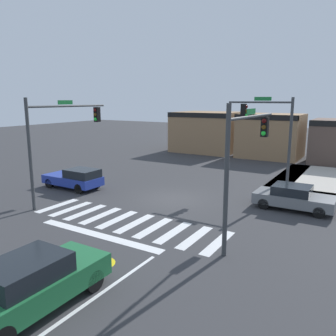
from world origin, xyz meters
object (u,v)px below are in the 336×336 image
(car_gray, at_px, (293,197))
(traffic_signal_northeast, at_px, (269,127))
(traffic_signal_southwest, at_px, (62,130))
(car_green, at_px, (31,284))
(car_blue, at_px, (75,178))
(traffic_signal_southeast, at_px, (246,147))

(car_gray, bearing_deg, traffic_signal_northeast, 127.06)
(traffic_signal_southwest, height_order, traffic_signal_northeast, traffic_signal_northeast)
(car_green, xyz_separation_m, car_blue, (-9.05, 10.34, -0.10))
(traffic_signal_southeast, relative_size, traffic_signal_northeast, 0.95)
(traffic_signal_southwest, bearing_deg, traffic_signal_northeast, -49.45)
(traffic_signal_southwest, xyz_separation_m, car_gray, (12.13, 5.21, -3.52))
(car_green, relative_size, car_blue, 1.12)
(traffic_signal_southwest, height_order, car_gray, traffic_signal_southwest)
(traffic_signal_southwest, relative_size, traffic_signal_northeast, 0.99)
(traffic_signal_northeast, bearing_deg, car_blue, 29.05)
(traffic_signal_southwest, distance_m, car_gray, 13.66)
(car_green, height_order, car_gray, car_green)
(traffic_signal_southeast, height_order, car_gray, traffic_signal_southeast)
(traffic_signal_southeast, height_order, car_blue, traffic_signal_southeast)
(traffic_signal_southeast, height_order, car_green, traffic_signal_southeast)
(car_blue, bearing_deg, traffic_signal_southwest, 123.38)
(car_blue, bearing_deg, car_green, 131.22)
(traffic_signal_southeast, xyz_separation_m, traffic_signal_southwest, (-11.03, -0.03, 0.22))
(traffic_signal_southeast, relative_size, car_blue, 1.41)
(car_gray, bearing_deg, car_green, -108.51)
(traffic_signal_southwest, relative_size, car_gray, 1.45)
(traffic_signal_northeast, xyz_separation_m, car_gray, (2.37, -3.14, -3.54))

